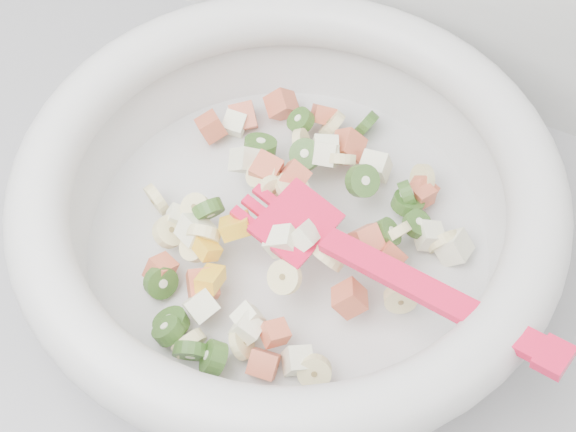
% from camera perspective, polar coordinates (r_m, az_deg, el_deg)
% --- Properties ---
extents(mixing_bowl, '(0.44, 0.42, 0.11)m').
position_cam_1_polar(mixing_bowl, '(0.62, 0.02, 0.76)').
color(mixing_bowl, silver).
rests_on(mixing_bowl, counter).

